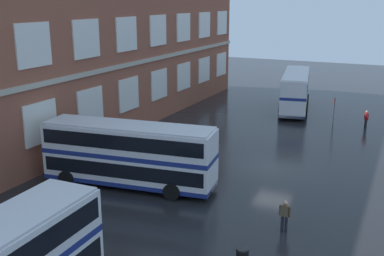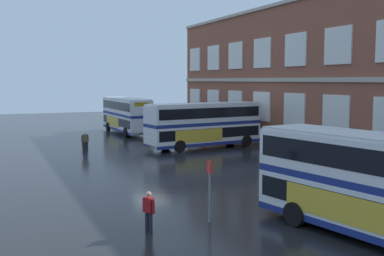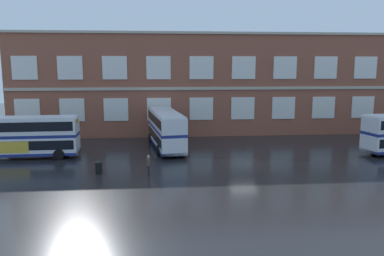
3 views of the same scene
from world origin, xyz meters
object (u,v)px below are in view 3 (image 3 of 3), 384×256
Objects in this scene: double_decker_near at (20,136)px; station_litter_bin at (99,168)px; double_decker_middle at (166,129)px; waiting_passenger at (148,164)px.

station_litter_bin is at bearing -37.12° from double_decker_near.
double_decker_middle is at bearing 12.96° from double_decker_near.
double_decker_near is 10.72m from station_litter_bin.
double_decker_middle is 6.62× the size of waiting_passenger.
double_decker_near is at bearing -167.04° from double_decker_middle.
waiting_passenger is at bearing -10.55° from station_litter_bin.
double_decker_near reaches higher than station_litter_bin.
double_decker_near is 14.60m from waiting_passenger.
waiting_passenger is (12.66, -7.18, -1.22)m from double_decker_near.
double_decker_near is 10.76× the size of station_litter_bin.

